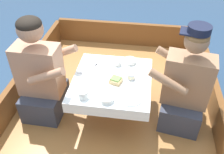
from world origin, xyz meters
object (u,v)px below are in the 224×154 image
object	(u,v)px
coffee_cup_port	(83,94)
person_port	(41,77)
tin_can	(131,76)
coffee_cup_starboard	(117,63)
person_starboard	(185,88)
sandwich	(116,80)

from	to	relation	value
coffee_cup_port	person_port	bearing A→B (deg)	153.82
person_port	tin_can	bearing A→B (deg)	6.87
coffee_cup_port	coffee_cup_starboard	bearing A→B (deg)	66.66
person_port	coffee_cup_port	xyz separation A→B (m)	(0.45, -0.22, 0.05)
person_port	coffee_cup_port	world-z (taller)	person_port
coffee_cup_port	coffee_cup_starboard	xyz separation A→B (m)	(0.22, 0.50, -0.01)
coffee_cup_starboard	person_starboard	bearing A→B (deg)	-18.56
person_port	person_starboard	bearing A→B (deg)	4.14
coffee_cup_port	tin_can	world-z (taller)	coffee_cup_port
sandwich	tin_can	bearing A→B (deg)	32.20
person_starboard	coffee_cup_port	bearing A→B (deg)	28.09
sandwich	coffee_cup_port	xyz separation A→B (m)	(-0.24, -0.22, 0.00)
sandwich	coffee_cup_port	bearing A→B (deg)	-136.83
coffee_cup_port	coffee_cup_starboard	world-z (taller)	coffee_cup_port
person_port	coffee_cup_starboard	xyz separation A→B (m)	(0.67, 0.28, 0.04)
person_starboard	sandwich	world-z (taller)	person_starboard
person_starboard	coffee_cup_port	size ratio (longest dim) A/B	9.30
person_starboard	sandwich	size ratio (longest dim) A/B	8.35
coffee_cup_starboard	sandwich	bearing A→B (deg)	-85.37
sandwich	coffee_cup_port	world-z (taller)	coffee_cup_port
person_port	coffee_cup_port	bearing A→B (deg)	-24.95
coffee_cup_starboard	tin_can	distance (m)	0.25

